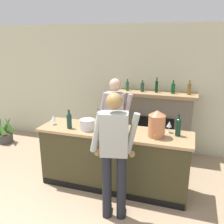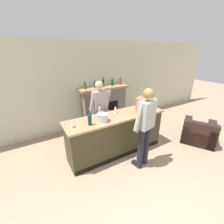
{
  "view_description": "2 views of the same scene",
  "coord_description": "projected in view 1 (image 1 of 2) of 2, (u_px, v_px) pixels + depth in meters",
  "views": [
    {
      "loc": [
        1.33,
        -1.72,
        2.45
      ],
      "look_at": [
        0.07,
        2.11,
        1.25
      ],
      "focal_mm": 40.0,
      "sensor_mm": 36.0,
      "label": 1
    },
    {
      "loc": [
        -1.57,
        -0.89,
        2.46
      ],
      "look_at": [
        0.18,
        2.08,
        1.04
      ],
      "focal_mm": 24.0,
      "sensor_mm": 36.0,
      "label": 2
    }
  ],
  "objects": [
    {
      "name": "fireplace_stone",
      "position": [
        155.0,
        123.0,
        5.37
      ],
      "size": [
        1.65,
        0.52,
        1.68
      ],
      "color": "slate",
      "rests_on": "ground_plane"
    },
    {
      "name": "wine_bottle_merlot_tall",
      "position": [
        178.0,
        126.0,
        3.77
      ],
      "size": [
        0.08,
        0.08,
        0.34
      ],
      "color": "#103626",
      "rests_on": "bar_counter"
    },
    {
      "name": "person_customer",
      "position": [
        114.0,
        152.0,
        3.29
      ],
      "size": [
        0.65,
        0.36,
        1.81
      ],
      "color": "#1F2129",
      "rests_on": "ground_plane"
    },
    {
      "name": "wine_glass_mid_counter",
      "position": [
        169.0,
        124.0,
        3.9
      ],
      "size": [
        0.08,
        0.08,
        0.19
      ],
      "color": "silver",
      "rests_on": "bar_counter"
    },
    {
      "name": "wine_glass_front_left",
      "position": [
        97.0,
        119.0,
        4.16
      ],
      "size": [
        0.08,
        0.08,
        0.18
      ],
      "color": "silver",
      "rests_on": "bar_counter"
    },
    {
      "name": "wine_bottle_port_short",
      "position": [
        69.0,
        120.0,
        4.09
      ],
      "size": [
        0.08,
        0.08,
        0.32
      ],
      "color": "#123328",
      "rests_on": "bar_counter"
    },
    {
      "name": "wine_glass_by_dispenser",
      "position": [
        53.0,
        118.0,
        4.28
      ],
      "size": [
        0.08,
        0.08,
        0.16
      ],
      "color": "silver",
      "rests_on": "bar_counter"
    },
    {
      "name": "wine_bottle_chardonnay_pale",
      "position": [
        98.0,
        118.0,
        4.27
      ],
      "size": [
        0.06,
        0.06,
        0.28
      ],
      "color": "#B1B2C1",
      "rests_on": "bar_counter"
    },
    {
      "name": "person_bartender",
      "position": [
        115.0,
        121.0,
        4.6
      ],
      "size": [
        0.66,
        0.31,
        1.77
      ],
      "color": "#3A413F",
      "rests_on": "ground_plane"
    },
    {
      "name": "wall_back_panel",
      "position": [
        130.0,
        88.0,
        5.61
      ],
      "size": [
        12.0,
        0.07,
        2.75
      ],
      "color": "beige",
      "rests_on": "ground_plane"
    },
    {
      "name": "bar_counter",
      "position": [
        114.0,
        159.0,
        4.17
      ],
      "size": [
        2.5,
        0.68,
        1.02
      ],
      "color": "#39361F",
      "rests_on": "ground_plane"
    },
    {
      "name": "ice_bucket_steel",
      "position": [
        87.0,
        125.0,
        4.04
      ],
      "size": [
        0.25,
        0.25,
        0.17
      ],
      "color": "silver",
      "rests_on": "bar_counter"
    },
    {
      "name": "potted_plant_corner",
      "position": [
        5.0,
        132.0,
        6.04
      ],
      "size": [
        0.38,
        0.37,
        0.69
      ],
      "color": "#464443",
      "rests_on": "ground_plane"
    },
    {
      "name": "copper_dispenser",
      "position": [
        157.0,
        124.0,
        3.72
      ],
      "size": [
        0.26,
        0.3,
        0.41
      ],
      "color": "#BD7148",
      "rests_on": "bar_counter"
    },
    {
      "name": "wine_glass_near_bucket",
      "position": [
        121.0,
        120.0,
        4.12
      ],
      "size": [
        0.07,
        0.07,
        0.18
      ],
      "color": "silver",
      "rests_on": "bar_counter"
    }
  ]
}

